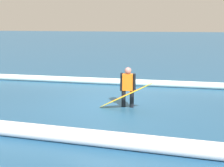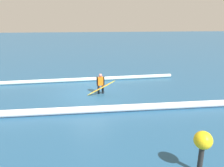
{
  "view_description": "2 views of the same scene",
  "coord_description": "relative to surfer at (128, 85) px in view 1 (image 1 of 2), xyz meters",
  "views": [
    {
      "loc": [
        -2.17,
        8.82,
        2.74
      ],
      "look_at": [
        -0.6,
        2.01,
        1.19
      ],
      "focal_mm": 43.53,
      "sensor_mm": 36.0,
      "label": 1
    },
    {
      "loc": [
        0.52,
        13.65,
        4.59
      ],
      "look_at": [
        -1.21,
        1.97,
        1.17
      ],
      "focal_mm": 34.47,
      "sensor_mm": 36.0,
      "label": 2
    }
  ],
  "objects": [
    {
      "name": "ground_plane",
      "position": [
        0.72,
        -0.21,
        -0.74
      ],
      "size": [
        170.1,
        170.1,
        0.0
      ],
      "primitive_type": "plane",
      "color": "#225178"
    },
    {
      "name": "surfer",
      "position": [
        0.0,
        0.0,
        0.0
      ],
      "size": [
        0.52,
        0.22,
        1.34
      ],
      "rotation": [
        0.0,
        0.0,
        6.28
      ],
      "color": "black",
      "rests_on": "ground_plane"
    },
    {
      "name": "surfboard",
      "position": [
        0.0,
        0.39,
        -0.24
      ],
      "size": [
        1.88,
        0.58,
        1.04
      ],
      "color": "yellow",
      "rests_on": "ground_plane"
    },
    {
      "name": "wave_crest_foreground",
      "position": [
        2.73,
        -3.17,
        -0.6
      ],
      "size": [
        18.1,
        0.84,
        0.29
      ],
      "primitive_type": "cylinder",
      "rotation": [
        0.0,
        1.57,
        0.03
      ],
      "color": "white",
      "rests_on": "ground_plane"
    },
    {
      "name": "wave_crest_midground",
      "position": [
        -2.27,
        3.14,
        -0.56
      ],
      "size": [
        21.45,
        0.9,
        0.38
      ],
      "primitive_type": "cylinder",
      "rotation": [
        0.0,
        1.57,
        -0.02
      ],
      "color": "white",
      "rests_on": "ground_plane"
    }
  ]
}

